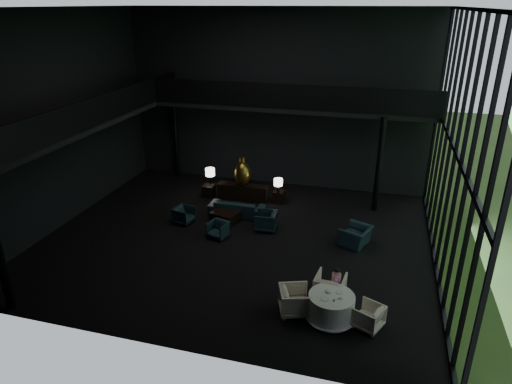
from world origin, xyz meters
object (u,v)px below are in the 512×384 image
(side_table_left, at_px, (209,191))
(coffee_table, at_px, (227,216))
(side_table_right, at_px, (279,197))
(dining_chair_east, at_px, (368,316))
(console, at_px, (243,192))
(table_lamp_left, at_px, (210,173))
(table_lamp_right, at_px, (278,183))
(lounge_armchair_west, at_px, (184,215))
(bronze_urn, at_px, (242,173))
(sofa, at_px, (237,204))
(lounge_armchair_south, at_px, (218,230))
(dining_chair_north, at_px, (330,284))
(window_armchair, at_px, (356,233))
(dining_table, at_px, (331,308))
(child, at_px, (336,277))
(dining_chair_west, at_px, (295,298))
(lounge_armchair_east, at_px, (266,220))

(side_table_left, height_order, coffee_table, side_table_left)
(side_table_right, xyz_separation_m, dining_chair_east, (4.17, -7.49, 0.09))
(console, relative_size, coffee_table, 2.24)
(side_table_left, xyz_separation_m, table_lamp_left, (0.00, 0.27, 0.78))
(table_lamp_right, height_order, coffee_table, table_lamp_right)
(console, height_order, lounge_armchair_west, console)
(console, xyz_separation_m, bronze_urn, (-0.00, -0.03, 0.91))
(table_lamp_right, xyz_separation_m, sofa, (-1.37, -1.56, -0.51))
(table_lamp_right, relative_size, lounge_armchair_south, 1.03)
(lounge_armchair_west, height_order, dining_chair_north, dining_chair_north)
(lounge_armchair_south, bearing_deg, console, 107.19)
(side_table_left, relative_size, table_lamp_left, 0.76)
(window_armchair, distance_m, dining_table, 4.44)
(coffee_table, xyz_separation_m, child, (4.78, -4.03, 0.52))
(sofa, height_order, window_armchair, window_armchair)
(table_lamp_right, bearing_deg, dining_chair_east, -60.34)
(table_lamp_right, bearing_deg, dining_table, -66.31)
(bronze_urn, relative_size, window_armchair, 1.18)
(side_table_right, relative_size, dining_chair_west, 0.55)
(console, height_order, table_lamp_left, table_lamp_left)
(sofa, relative_size, coffee_table, 2.43)
(dining_chair_west, bearing_deg, coffee_table, 17.08)
(table_lamp_left, distance_m, table_lamp_right, 3.21)
(coffee_table, bearing_deg, lounge_armchair_west, -159.91)
(window_armchair, xyz_separation_m, dining_table, (-0.35, -4.43, -0.15))
(side_table_right, bearing_deg, console, -174.58)
(table_lamp_left, relative_size, table_lamp_right, 1.12)
(lounge_armchair_east, bearing_deg, window_armchair, 80.67)
(lounge_armchair_east, bearing_deg, table_lamp_left, -134.07)
(console, xyz_separation_m, lounge_armchair_west, (-1.58, -2.82, -0.01))
(lounge_armchair_west, distance_m, child, 7.25)
(table_lamp_right, relative_size, lounge_armchair_west, 0.93)
(sofa, bearing_deg, table_lamp_left, -44.69)
(table_lamp_right, distance_m, child, 7.02)
(coffee_table, bearing_deg, window_armchair, -6.40)
(bronze_urn, distance_m, dining_chair_west, 8.17)
(lounge_armchair_east, relative_size, child, 1.44)
(side_table_left, bearing_deg, lounge_armchair_west, -89.58)
(coffee_table, height_order, child, child)
(dining_chair_east, xyz_separation_m, dining_chair_west, (-2.01, 0.10, 0.13))
(dining_chair_north, bearing_deg, side_table_left, -38.51)
(dining_table, distance_m, dining_chair_north, 0.96)
(window_armchair, xyz_separation_m, dining_chair_west, (-1.36, -4.43, 0.00))
(lounge_armchair_east, bearing_deg, side_table_left, -131.14)
(dining_chair_north, distance_m, child, 0.31)
(bronze_urn, bearing_deg, dining_chair_east, -51.72)
(console, xyz_separation_m, child, (4.79, -6.26, 0.38))
(dining_chair_west, bearing_deg, console, 7.61)
(side_table_right, height_order, dining_chair_west, dining_chair_west)
(console, relative_size, bronze_urn, 1.74)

